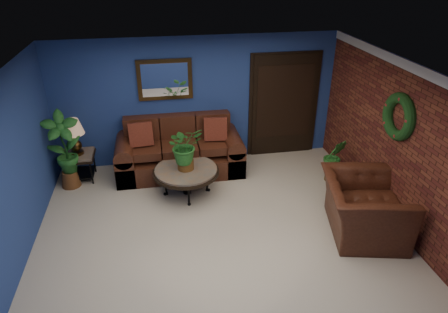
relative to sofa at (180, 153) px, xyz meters
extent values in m
plane|color=#BDB39D|center=(0.43, -2.09, -0.35)|extent=(5.50, 5.50, 0.00)
cube|color=navy|center=(0.43, 0.41, 0.90)|extent=(5.50, 0.04, 2.50)
cube|color=navy|center=(-2.32, -2.09, 0.90)|extent=(0.04, 5.00, 2.50)
cube|color=brown|center=(3.18, -2.09, 0.90)|extent=(0.04, 5.00, 2.50)
cube|color=silver|center=(0.43, -2.09, 2.15)|extent=(5.50, 5.00, 0.02)
cube|color=white|center=(3.15, -2.09, 2.08)|extent=(0.03, 5.00, 0.14)
cube|color=#422B12|center=(-0.17, 0.37, 1.37)|extent=(1.02, 0.06, 0.77)
cube|color=black|center=(2.18, 0.38, 0.70)|extent=(1.44, 0.06, 2.18)
torus|color=black|center=(3.12, -2.04, 1.35)|extent=(0.16, 0.72, 0.72)
cube|color=#482214|center=(0.00, -0.09, -0.16)|extent=(2.39, 1.03, 0.39)
cube|color=#482214|center=(0.00, 0.28, 0.20)|extent=(2.04, 0.28, 0.98)
cube|color=#482214|center=(-0.68, -0.16, 0.21)|extent=(0.66, 0.71, 0.15)
cube|color=#482214|center=(0.00, -0.16, 0.21)|extent=(0.66, 0.71, 0.15)
cube|color=#482214|center=(0.68, -0.16, 0.21)|extent=(0.66, 0.71, 0.15)
cube|color=#482214|center=(-1.02, -0.09, -0.08)|extent=(0.35, 1.03, 0.54)
cube|color=#482214|center=(1.02, -0.09, -0.08)|extent=(0.35, 1.03, 0.54)
cube|color=maroon|center=(-0.69, -0.11, 0.51)|extent=(0.43, 0.13, 0.43)
cube|color=maroon|center=(0.69, -0.11, 0.51)|extent=(0.43, 0.13, 0.43)
cylinder|color=#57514C|center=(0.05, -0.89, 0.12)|extent=(1.09, 1.09, 0.05)
cylinder|color=black|center=(0.05, -0.89, 0.08)|extent=(1.15, 1.15, 0.05)
cylinder|color=black|center=(0.05, -0.89, -0.13)|extent=(0.14, 0.14, 0.44)
cube|color=#57514C|center=(-1.87, -0.04, 0.15)|extent=(0.55, 0.55, 0.05)
cube|color=black|center=(-1.87, -0.04, 0.11)|extent=(0.58, 0.58, 0.04)
cube|color=black|center=(-1.87, -0.04, -0.23)|extent=(0.49, 0.49, 0.03)
cylinder|color=black|center=(-2.10, -0.27, -0.10)|extent=(0.03, 0.03, 0.51)
cylinder|color=black|center=(-1.64, -0.27, -0.10)|extent=(0.03, 0.03, 0.51)
cylinder|color=black|center=(-2.10, 0.19, -0.10)|extent=(0.03, 0.03, 0.51)
cylinder|color=black|center=(-1.64, 0.19, -0.10)|extent=(0.03, 0.03, 0.51)
cylinder|color=#422B12|center=(-1.87, -0.04, 0.20)|extent=(0.24, 0.24, 0.05)
sphere|color=#422B12|center=(-1.87, -0.04, 0.32)|extent=(0.22, 0.22, 0.22)
cylinder|color=#422B12|center=(-1.87, -0.04, 0.50)|extent=(0.02, 0.02, 0.28)
cone|color=tan|center=(-1.87, -0.04, 0.69)|extent=(0.39, 0.39, 0.28)
cube|color=#5C2F1A|center=(0.49, -0.04, 0.07)|extent=(0.39, 0.39, 0.04)
torus|color=#5C2F1A|center=(0.49, 0.13, 0.36)|extent=(0.36, 0.04, 0.36)
cylinder|color=#5C2F1A|center=(0.33, -0.20, -0.15)|extent=(0.03, 0.03, 0.40)
cylinder|color=#5C2F1A|center=(0.66, -0.20, -0.15)|extent=(0.03, 0.03, 0.40)
cylinder|color=#5C2F1A|center=(0.33, 0.12, -0.15)|extent=(0.03, 0.03, 0.40)
cylinder|color=#5C2F1A|center=(0.65, 0.12, -0.15)|extent=(0.03, 0.03, 0.40)
imported|color=#482214|center=(2.58, -2.44, 0.08)|extent=(1.42, 1.55, 0.86)
cylinder|color=brown|center=(0.05, -0.89, 0.23)|extent=(0.28, 0.28, 0.18)
imported|color=#1B4F18|center=(0.05, -0.89, 0.60)|extent=(0.71, 0.66, 0.65)
cylinder|color=brown|center=(2.78, -0.92, -0.25)|extent=(0.26, 0.26, 0.20)
imported|color=#1B4F18|center=(2.78, -0.92, 0.15)|extent=(0.44, 0.37, 0.71)
cylinder|color=brown|center=(-2.02, -0.27, -0.20)|extent=(0.34, 0.34, 0.30)
imported|color=#1B4F18|center=(-2.02, -0.27, 0.49)|extent=(0.72, 0.59, 1.19)
camera|label=1|loc=(-0.36, -6.95, 3.53)|focal=32.00mm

